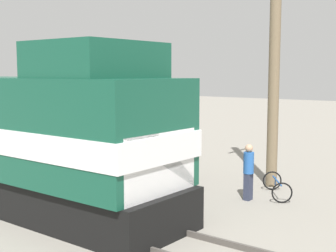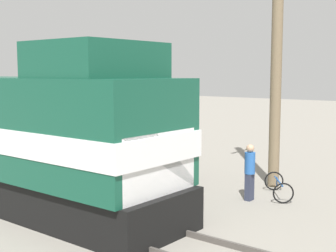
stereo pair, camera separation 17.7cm
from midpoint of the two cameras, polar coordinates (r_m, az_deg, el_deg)
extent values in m
plane|color=gray|center=(13.21, -8.65, -11.78)|extent=(120.00, 120.00, 0.00)
cube|color=#4C4742|center=(12.73, -11.05, -12.19)|extent=(0.08, 42.61, 0.15)
cube|color=#4C4742|center=(13.66, -6.44, -10.79)|extent=(0.08, 42.61, 0.15)
cube|color=black|center=(15.88, -18.09, -6.77)|extent=(2.92, 12.30, 1.14)
cube|color=#144C38|center=(15.55, -18.35, 0.40)|extent=(3.17, 11.81, 2.85)
cube|color=white|center=(15.58, -18.31, -0.64)|extent=(3.21, 11.93, 0.70)
cube|color=white|center=(11.83, -4.42, -4.26)|extent=(2.69, 1.72, 1.57)
cube|color=#144C38|center=(12.58, -9.14, 7.92)|extent=(2.98, 2.71, 0.94)
cylinder|color=#726047|center=(17.31, 12.66, 12.33)|extent=(0.39, 0.39, 11.86)
cylinder|color=#4C4C4C|center=(18.56, -3.37, -3.26)|extent=(0.05, 0.05, 1.96)
cone|color=#4C1E72|center=(18.43, -3.39, -0.64)|extent=(2.21, 2.21, 0.50)
cube|color=#595959|center=(20.58, -7.16, -1.58)|extent=(0.12, 0.12, 2.49)
cube|color=#198C3F|center=(20.41, -7.23, 3.48)|extent=(2.26, 0.08, 1.15)
sphere|color=#236028|center=(18.68, -6.15, -4.80)|extent=(0.95, 0.95, 0.95)
cube|color=#2D3347|center=(15.53, 9.42, -7.31)|extent=(0.30, 0.20, 0.88)
cylinder|color=#2659A5|center=(15.36, 9.48, -4.44)|extent=(0.34, 0.34, 0.70)
sphere|color=tan|center=(15.28, 9.51, -2.68)|extent=(0.26, 0.26, 0.26)
torus|color=black|center=(17.01, 12.28, -6.52)|extent=(0.43, 0.57, 0.67)
torus|color=black|center=(15.40, 13.41, -7.92)|extent=(0.43, 0.57, 0.67)
cube|color=#194C99|center=(16.16, 12.83, -6.53)|extent=(1.18, 0.87, 0.04)
cylinder|color=#194C99|center=(16.46, 12.63, -6.56)|extent=(0.04, 0.04, 0.28)
camera|label=1|loc=(0.09, -90.40, -0.05)|focal=50.00mm
camera|label=2|loc=(0.09, 89.60, 0.05)|focal=50.00mm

